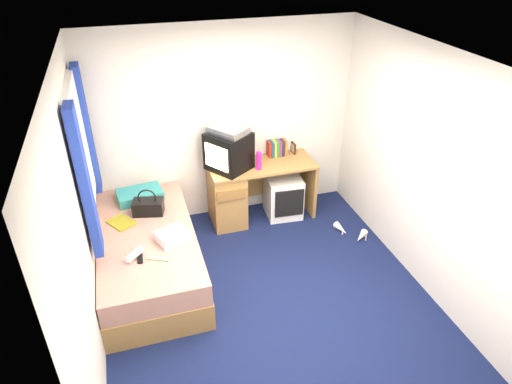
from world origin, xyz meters
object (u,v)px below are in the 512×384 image
object	(u,v)px
picture_frame	(293,148)
colour_swatch_fan	(158,258)
handbag	(148,206)
storage_cube	(283,196)
white_heels	(351,233)
remote_control	(140,258)
crt_tv	(229,151)
water_bottle	(134,255)
magazine	(121,222)
towel	(172,236)
pink_water_bottle	(259,161)
pillow	(140,195)
desk	(240,191)
bed	(149,253)
vcr	(228,130)
aerosol_can	(247,158)

from	to	relation	value
picture_frame	colour_swatch_fan	xyz separation A→B (m)	(-1.89, -1.38, -0.27)
handbag	storage_cube	bearing A→B (deg)	24.82
picture_frame	colour_swatch_fan	distance (m)	2.35
white_heels	colour_swatch_fan	bearing A→B (deg)	-168.86
storage_cube	remote_control	world-z (taller)	remote_control
crt_tv	water_bottle	bearing A→B (deg)	-81.52
magazine	towel	bearing A→B (deg)	-43.60
crt_tv	pink_water_bottle	world-z (taller)	crt_tv
picture_frame	handbag	bearing A→B (deg)	-166.77
pillow	white_heels	size ratio (longest dim) A/B	1.15
picture_frame	water_bottle	world-z (taller)	picture_frame
colour_swatch_fan	white_heels	world-z (taller)	colour_swatch_fan
storage_cube	towel	bearing A→B (deg)	-145.12
pillow	water_bottle	size ratio (longest dim) A/B	2.49
remote_control	magazine	bearing A→B (deg)	104.87
towel	magazine	distance (m)	0.67
desk	towel	bearing A→B (deg)	-135.31
bed	crt_tv	distance (m)	1.49
vcr	water_bottle	world-z (taller)	vcr
towel	magazine	xyz separation A→B (m)	(-0.48, 0.46, -0.04)
handbag	towel	size ratio (longest dim) A/B	1.23
desk	handbag	xyz separation A→B (m)	(-1.14, -0.38, 0.22)
water_bottle	pink_water_bottle	bearing A→B (deg)	32.83
pillow	pink_water_bottle	size ratio (longest dim) A/B	2.37
crt_tv	picture_frame	xyz separation A→B (m)	(0.88, 0.17, -0.16)
picture_frame	towel	world-z (taller)	picture_frame
crt_tv	towel	world-z (taller)	crt_tv
magazine	desk	bearing A→B (deg)	18.85
aerosol_can	handbag	size ratio (longest dim) A/B	0.54
pillow	magazine	distance (m)	0.50
bed	aerosol_can	bearing A→B (deg)	29.77
towel	colour_swatch_fan	distance (m)	0.31
crt_tv	towel	bearing A→B (deg)	-75.46
bed	white_heels	bearing A→B (deg)	-0.39
pillow	colour_swatch_fan	world-z (taller)	pillow
handbag	magazine	world-z (taller)	handbag
crt_tv	towel	xyz separation A→B (m)	(-0.83, -0.95, -0.39)
remote_control	white_heels	distance (m)	2.57
pillow	towel	world-z (taller)	pillow
towel	water_bottle	xyz separation A→B (m)	(-0.39, -0.18, -0.01)
bed	aerosol_can	size ratio (longest dim) A/B	10.27
vcr	handbag	size ratio (longest dim) A/B	1.18
pillow	pink_water_bottle	distance (m)	1.44
handbag	pink_water_bottle	bearing A→B (deg)	24.66
picture_frame	colour_swatch_fan	bearing A→B (deg)	-146.89
picture_frame	magazine	distance (m)	2.31
towel	crt_tv	bearing A→B (deg)	48.90
handbag	colour_swatch_fan	xyz separation A→B (m)	(0.01, -0.83, -0.08)
storage_cube	white_heels	distance (m)	0.97
aerosol_can	towel	world-z (taller)	aerosol_can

